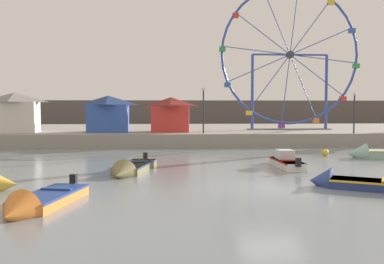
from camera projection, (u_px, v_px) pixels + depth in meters
ground_plane at (271, 188)px, 16.73m from camera, size 240.00×240.00×0.00m
quay_promenade at (205, 133)px, 44.44m from camera, size 110.00×21.73×1.06m
distant_town_skyline at (190, 114)px, 71.00m from camera, size 140.00×3.00×4.40m
motorboat_olive_wood at (130, 169)px, 20.42m from camera, size 2.27×5.14×1.23m
motorboat_seafoam at (384, 154)px, 26.72m from camera, size 5.63×2.14×1.32m
motorboat_orange_hull at (37, 203)px, 13.13m from camera, size 2.16×4.50×1.22m
motorboat_navy_blue at (352, 183)px, 16.63m from camera, size 4.04×2.97×1.15m
motorboat_white_red_stripe at (283, 161)px, 23.10m from camera, size 1.13×4.40×1.20m
ferris_wheel_blue_frame at (290, 57)px, 40.65m from camera, size 13.74×1.20×13.98m
carnival_booth_white_ticket at (14, 112)px, 36.00m from camera, size 4.38×3.32×3.40m
carnival_booth_red_striped at (171, 114)px, 37.04m from camera, size 3.75×3.44×3.03m
carnival_booth_blue_tent at (108, 113)px, 36.76m from camera, size 3.83×3.63×3.17m
promenade_lamp_near at (354, 106)px, 34.59m from camera, size 0.32×0.32×3.43m
promenade_lamp_far at (203, 103)px, 34.50m from camera, size 0.32×0.32×3.81m
mooring_buoy_orange at (325, 152)px, 27.91m from camera, size 0.44×0.44×0.44m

